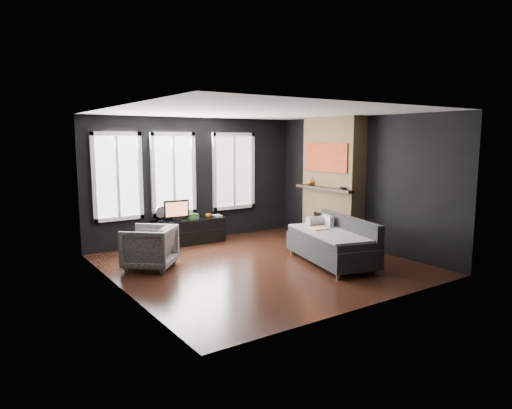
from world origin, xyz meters
TOP-DOWN VIEW (x-y plane):
  - floor at (0.00, 0.00)m, footprint 5.00×5.00m
  - ceiling at (0.00, 0.00)m, footprint 5.00×5.00m
  - wall_back at (0.00, 2.50)m, footprint 5.00×0.02m
  - wall_left at (-2.50, 0.00)m, footprint 0.02×5.00m
  - wall_right at (2.50, 0.00)m, footprint 0.02×5.00m
  - windows at (-0.45, 2.46)m, footprint 4.00×0.16m
  - fireplace at (2.30, 0.60)m, footprint 0.70×1.62m
  - sofa at (1.10, -0.64)m, footprint 1.43×2.15m
  - stripe_pillow at (1.43, -0.20)m, footprint 0.20×0.37m
  - armchair at (-1.73, 0.90)m, footprint 1.09×1.10m
  - media_console at (-0.34, 2.24)m, footprint 1.58×0.54m
  - monitor at (-0.62, 2.21)m, footprint 0.56×0.17m
  - desk_fan at (-0.96, 2.22)m, footprint 0.29×0.29m
  - mug at (0.10, 2.15)m, footprint 0.14×0.13m
  - book at (0.29, 2.26)m, footprint 0.18×0.04m
  - storage_box at (-0.23, 2.20)m, footprint 0.22×0.15m
  - mantel_vase at (2.05, 1.05)m, footprint 0.22×0.23m
  - mantel_clock at (2.05, 0.05)m, footprint 0.17×0.17m

SIDE VIEW (x-z plane):
  - floor at x=0.00m, z-range 0.00..0.00m
  - media_console at x=-0.34m, z-range 0.00..0.54m
  - armchair at x=-1.73m, z-range 0.00..0.82m
  - sofa at x=1.10m, z-range 0.00..0.85m
  - storage_box at x=-0.23m, z-range 0.54..0.65m
  - mug at x=0.10m, z-range 0.54..0.66m
  - stripe_pillow at x=1.43m, z-range 0.43..0.79m
  - book at x=0.29m, z-range 0.54..0.78m
  - desk_fan at x=-0.96m, z-range 0.54..0.89m
  - monitor at x=-0.62m, z-range 0.54..1.03m
  - mantel_clock at x=2.05m, z-range 1.23..1.27m
  - mantel_vase at x=2.05m, z-range 1.23..1.40m
  - wall_back at x=0.00m, z-range 0.00..2.70m
  - wall_left at x=-2.50m, z-range 0.00..2.70m
  - wall_right at x=2.50m, z-range 0.00..2.70m
  - fireplace at x=2.30m, z-range 0.00..2.70m
  - windows at x=-0.45m, z-range 1.50..3.26m
  - ceiling at x=0.00m, z-range 2.70..2.70m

